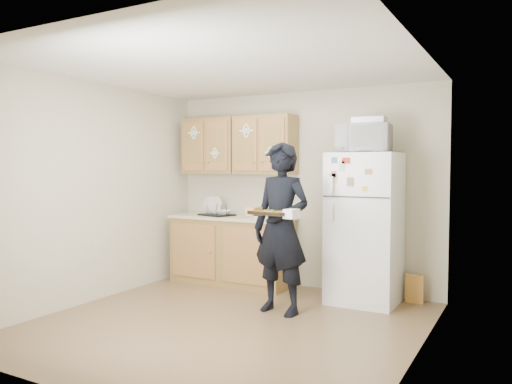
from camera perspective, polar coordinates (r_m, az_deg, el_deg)
floor at (r=5.08m, az=-3.36°, el=-14.78°), size 3.60×3.60×0.00m
ceiling at (r=4.94m, az=-3.44°, el=14.07°), size 3.60×3.60×0.00m
wall_back at (r=6.44m, az=5.18°, el=0.27°), size 3.60×0.04×2.50m
wall_front at (r=3.47m, az=-19.49°, el=-2.09°), size 3.60×0.04×2.50m
wall_left at (r=6.01m, az=-18.08°, el=-0.05°), size 0.04×3.60×2.50m
wall_right at (r=4.18m, az=17.96°, el=-1.25°), size 0.04×3.60×2.50m
refrigerator at (r=5.80m, az=12.32°, el=-4.03°), size 0.75×0.70×1.70m
base_cabinet at (r=6.64m, az=-2.76°, el=-6.76°), size 1.60×0.60×0.86m
countertop at (r=6.58m, az=-2.77°, el=-2.90°), size 1.64×0.64×0.04m
upper_cab_left at (r=6.88m, az=-5.04°, el=5.22°), size 0.80×0.33×0.75m
upper_cab_right at (r=6.46m, az=1.03°, el=5.39°), size 0.80×0.33×0.75m
cereal_box at (r=6.03m, az=17.68°, el=-10.50°), size 0.20×0.07×0.32m
person at (r=5.26m, az=2.89°, el=-4.14°), size 0.71×0.52×1.80m
baking_tray at (r=4.95m, az=1.86°, el=-2.47°), size 0.44×0.35×0.04m
pizza_front_left at (r=4.95m, az=0.54°, el=-2.29°), size 0.13×0.13×0.02m
pizza_front_right at (r=4.84m, az=2.29°, el=-2.41°), size 0.13×0.13×0.02m
pizza_back_left at (r=5.06m, az=1.44°, el=-2.18°), size 0.13×0.13×0.02m
pizza_back_right at (r=4.95m, az=3.18°, el=-2.29°), size 0.13×0.13×0.02m
pizza_center at (r=4.95m, az=1.86°, el=-2.29°), size 0.13×0.13×0.02m
microwave at (r=5.72m, az=12.23°, el=5.99°), size 0.61×0.45×0.32m
foil_pan at (r=5.75m, az=12.84°, el=7.94°), size 0.37×0.27×0.08m
dish_rack at (r=6.61m, az=-4.50°, el=-1.97°), size 0.50×0.42×0.17m
bowl at (r=6.56m, az=-3.78°, el=-2.32°), size 0.28×0.28×0.05m
soap_bottle at (r=6.24m, az=0.23°, el=-2.25°), size 0.09×0.09×0.17m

